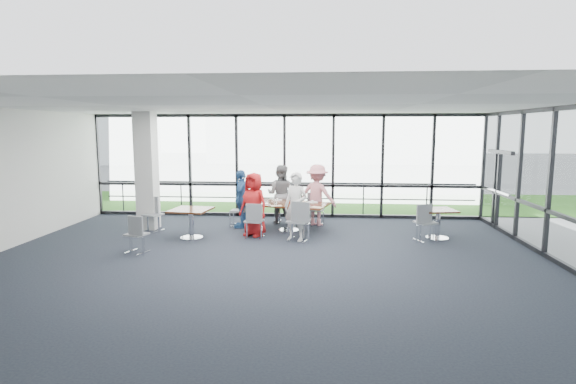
# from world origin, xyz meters

# --- Properties ---
(floor) EXTENTS (12.00, 10.00, 0.02)m
(floor) POSITION_xyz_m (0.00, 0.00, -0.01)
(floor) COLOR black
(floor) RESTS_ON ground
(ceiling) EXTENTS (12.00, 10.00, 0.04)m
(ceiling) POSITION_xyz_m (0.00, 0.00, 3.20)
(ceiling) COLOR white
(ceiling) RESTS_ON ground
(wall_front) EXTENTS (12.00, 0.10, 3.20)m
(wall_front) POSITION_xyz_m (0.00, -5.00, 1.60)
(wall_front) COLOR silver
(wall_front) RESTS_ON ground
(curtain_wall_back) EXTENTS (12.00, 0.10, 3.20)m
(curtain_wall_back) POSITION_xyz_m (0.00, 5.00, 1.60)
(curtain_wall_back) COLOR white
(curtain_wall_back) RESTS_ON ground
(curtain_wall_right) EXTENTS (0.10, 10.00, 3.20)m
(curtain_wall_right) POSITION_xyz_m (6.00, 0.00, 1.60)
(curtain_wall_right) COLOR white
(curtain_wall_right) RESTS_ON ground
(exit_door) EXTENTS (0.12, 1.60, 2.10)m
(exit_door) POSITION_xyz_m (6.00, 3.75, 1.05)
(exit_door) COLOR black
(exit_door) RESTS_ON ground
(structural_column) EXTENTS (0.50, 0.50, 3.20)m
(structural_column) POSITION_xyz_m (-3.60, 3.00, 1.60)
(structural_column) COLOR silver
(structural_column) RESTS_ON ground
(apron) EXTENTS (80.00, 70.00, 0.02)m
(apron) POSITION_xyz_m (0.00, 10.00, -0.02)
(apron) COLOR slate
(apron) RESTS_ON ground
(grass_strip) EXTENTS (80.00, 5.00, 0.01)m
(grass_strip) POSITION_xyz_m (0.00, 8.00, 0.01)
(grass_strip) COLOR #26621A
(grass_strip) RESTS_ON ground
(hangar_main) EXTENTS (24.00, 10.00, 6.00)m
(hangar_main) POSITION_xyz_m (4.00, 32.00, 3.00)
(hangar_main) COLOR white
(hangar_main) RESTS_ON ground
(hangar_aux) EXTENTS (10.00, 6.00, 4.00)m
(hangar_aux) POSITION_xyz_m (-18.00, 28.00, 2.00)
(hangar_aux) COLOR white
(hangar_aux) RESTS_ON ground
(guard_rail) EXTENTS (12.00, 0.06, 0.06)m
(guard_rail) POSITION_xyz_m (0.00, 5.60, 0.50)
(guard_rail) COLOR #2D2D33
(guard_rail) RESTS_ON ground
(main_table) EXTENTS (2.31, 1.67, 0.75)m
(main_table) POSITION_xyz_m (0.29, 3.04, 0.64)
(main_table) COLOR #3C1809
(main_table) RESTS_ON ground
(side_table_left) EXTENTS (1.04, 1.04, 0.75)m
(side_table_left) POSITION_xyz_m (-2.10, 1.98, 0.64)
(side_table_left) COLOR #3C1809
(side_table_left) RESTS_ON ground
(side_table_right) EXTENTS (0.89, 0.89, 0.75)m
(side_table_right) POSITION_xyz_m (4.08, 2.44, 0.62)
(side_table_right) COLOR #3C1809
(side_table_right) RESTS_ON ground
(diner_near_left) EXTENTS (0.95, 0.83, 1.64)m
(diner_near_left) POSITION_xyz_m (-0.57, 2.40, 0.82)
(diner_near_left) COLOR red
(diner_near_left) RESTS_ON ground
(diner_near_right) EXTENTS (0.76, 0.69, 1.69)m
(diner_near_right) POSITION_xyz_m (0.54, 1.97, 0.85)
(diner_near_right) COLOR silver
(diner_near_right) RESTS_ON ground
(diner_far_left) EXTENTS (0.93, 0.70, 1.71)m
(diner_far_left) POSITION_xyz_m (-0.03, 4.02, 0.85)
(diner_far_left) COLOR slate
(diner_far_left) RESTS_ON ground
(diner_far_right) EXTENTS (1.27, 1.00, 1.74)m
(diner_far_right) POSITION_xyz_m (1.04, 3.81, 0.87)
(diner_far_right) COLOR pink
(diner_far_right) RESTS_ON ground
(diner_end) EXTENTS (0.61, 1.00, 1.62)m
(diner_end) POSITION_xyz_m (-1.06, 3.35, 0.81)
(diner_end) COLOR #2B5A93
(diner_end) RESTS_ON ground
(chair_main_nl) EXTENTS (0.49, 0.49, 0.88)m
(chair_main_nl) POSITION_xyz_m (-0.52, 2.12, 0.44)
(chair_main_nl) COLOR gray
(chair_main_nl) RESTS_ON ground
(chair_main_nr) EXTENTS (0.60, 0.60, 0.98)m
(chair_main_nr) POSITION_xyz_m (0.60, 1.93, 0.49)
(chair_main_nr) COLOR gray
(chair_main_nr) RESTS_ON ground
(chair_main_fl) EXTENTS (0.47, 0.47, 0.92)m
(chair_main_fl) POSITION_xyz_m (0.12, 4.13, 0.46)
(chair_main_fl) COLOR gray
(chair_main_fl) RESTS_ON ground
(chair_main_fr) EXTENTS (0.52, 0.52, 0.88)m
(chair_main_fr) POSITION_xyz_m (0.99, 3.85, 0.44)
(chair_main_fr) COLOR gray
(chair_main_fr) RESTS_ON ground
(chair_main_end) EXTENTS (0.46, 0.46, 0.87)m
(chair_main_end) POSITION_xyz_m (-1.19, 3.53, 0.44)
(chair_main_end) COLOR gray
(chair_main_end) RESTS_ON ground
(chair_spare_la) EXTENTS (0.52, 0.52, 0.84)m
(chair_spare_la) POSITION_xyz_m (-2.91, 0.57, 0.42)
(chair_spare_la) COLOR gray
(chair_spare_la) RESTS_ON ground
(chair_spare_lb) EXTENTS (0.57, 0.57, 0.90)m
(chair_spare_lb) POSITION_xyz_m (-3.36, 2.70, 0.45)
(chair_spare_lb) COLOR gray
(chair_spare_lb) RESTS_ON ground
(chair_spare_r) EXTENTS (0.59, 0.59, 0.92)m
(chair_spare_r) POSITION_xyz_m (3.72, 2.17, 0.46)
(chair_spare_r) COLOR gray
(chair_spare_r) RESTS_ON ground
(plate_nl) EXTENTS (0.25, 0.25, 0.01)m
(plate_nl) POSITION_xyz_m (-0.37, 2.88, 0.76)
(plate_nl) COLOR white
(plate_nl) RESTS_ON main_table
(plate_nr) EXTENTS (0.29, 0.29, 0.01)m
(plate_nr) POSITION_xyz_m (0.74, 2.52, 0.76)
(plate_nr) COLOR white
(plate_nr) RESTS_ON main_table
(plate_fl) EXTENTS (0.27, 0.27, 0.01)m
(plate_fl) POSITION_xyz_m (-0.07, 3.52, 0.76)
(plate_fl) COLOR white
(plate_fl) RESTS_ON main_table
(plate_fr) EXTENTS (0.29, 0.29, 0.01)m
(plate_fr) POSITION_xyz_m (0.92, 3.23, 0.76)
(plate_fr) COLOR white
(plate_fr) RESTS_ON main_table
(plate_end) EXTENTS (0.25, 0.25, 0.01)m
(plate_end) POSITION_xyz_m (-0.51, 3.26, 0.76)
(plate_end) COLOR white
(plate_end) RESTS_ON main_table
(tumbler_a) EXTENTS (0.07, 0.07, 0.14)m
(tumbler_a) POSITION_xyz_m (-0.05, 2.89, 0.82)
(tumbler_a) COLOR white
(tumbler_a) RESTS_ON main_table
(tumbler_b) EXTENTS (0.07, 0.07, 0.14)m
(tumbler_b) POSITION_xyz_m (0.48, 2.78, 0.82)
(tumbler_b) COLOR white
(tumbler_b) RESTS_ON main_table
(tumbler_c) EXTENTS (0.07, 0.07, 0.14)m
(tumbler_c) POSITION_xyz_m (0.41, 3.25, 0.82)
(tumbler_c) COLOR white
(tumbler_c) RESTS_ON main_table
(tumbler_d) EXTENTS (0.07, 0.07, 0.15)m
(tumbler_d) POSITION_xyz_m (-0.46, 3.14, 0.82)
(tumbler_d) COLOR white
(tumbler_d) RESTS_ON main_table
(menu_a) EXTENTS (0.35, 0.30, 0.00)m
(menu_a) POSITION_xyz_m (-0.01, 2.62, 0.75)
(menu_a) COLOR silver
(menu_a) RESTS_ON main_table
(menu_b) EXTENTS (0.37, 0.33, 0.00)m
(menu_b) POSITION_xyz_m (1.05, 2.48, 0.75)
(menu_b) COLOR silver
(menu_b) RESTS_ON main_table
(menu_c) EXTENTS (0.34, 0.30, 0.00)m
(menu_c) POSITION_xyz_m (0.59, 3.34, 0.75)
(menu_c) COLOR silver
(menu_c) RESTS_ON main_table
(condiment_caddy) EXTENTS (0.10, 0.07, 0.04)m
(condiment_caddy) POSITION_xyz_m (0.37, 3.02, 0.77)
(condiment_caddy) COLOR black
(condiment_caddy) RESTS_ON main_table
(ketchup_bottle) EXTENTS (0.06, 0.06, 0.18)m
(ketchup_bottle) POSITION_xyz_m (0.29, 3.08, 0.84)
(ketchup_bottle) COLOR #97260E
(ketchup_bottle) RESTS_ON main_table
(green_bottle) EXTENTS (0.05, 0.05, 0.20)m
(green_bottle) POSITION_xyz_m (0.42, 3.00, 0.85)
(green_bottle) COLOR #1F8031
(green_bottle) RESTS_ON main_table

